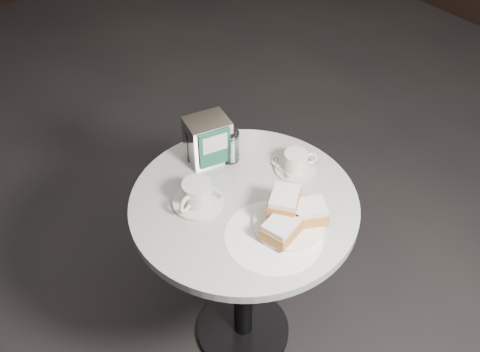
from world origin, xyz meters
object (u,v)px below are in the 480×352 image
at_px(water_glass_right, 229,146).
at_px(coffee_cup_right, 296,163).
at_px(napkin_dispenser, 208,140).
at_px(water_glass_left, 196,145).
at_px(beignet_plate, 290,217).
at_px(coffee_cup_left, 197,195).
at_px(cafe_table, 244,242).

bearing_deg(water_glass_right, coffee_cup_right, -52.73).
bearing_deg(napkin_dispenser, water_glass_left, 152.40).
bearing_deg(beignet_plate, coffee_cup_left, 123.75).
height_order(cafe_table, coffee_cup_right, coffee_cup_right).
xyz_separation_m(cafe_table, beignet_plate, (0.04, -0.16, 0.24)).
distance_m(cafe_table, water_glass_left, 0.35).
distance_m(beignet_plate, water_glass_left, 0.41).
bearing_deg(beignet_plate, coffee_cup_right, 43.85).
height_order(coffee_cup_left, napkin_dispenser, napkin_dispenser).
height_order(water_glass_right, napkin_dispenser, napkin_dispenser).
relative_size(cafe_table, coffee_cup_right, 4.26).
bearing_deg(coffee_cup_left, water_glass_right, 8.56).
bearing_deg(cafe_table, water_glass_left, 90.36).
bearing_deg(water_glass_right, cafe_table, -114.07).
distance_m(cafe_table, coffee_cup_right, 0.31).
bearing_deg(beignet_plate, water_glass_left, 95.72).
height_order(beignet_plate, water_glass_left, water_glass_left).
relative_size(beignet_plate, water_glass_right, 2.12).
distance_m(beignet_plate, coffee_cup_right, 0.24).
bearing_deg(coffee_cup_left, coffee_cup_right, -31.28).
bearing_deg(water_glass_right, coffee_cup_left, -151.74).
height_order(cafe_table, water_glass_right, water_glass_right).
xyz_separation_m(coffee_cup_left, water_glass_left, (0.12, 0.17, 0.02)).
relative_size(coffee_cup_right, napkin_dispenser, 1.13).
bearing_deg(coffee_cup_left, napkin_dispenser, 25.59).
distance_m(coffee_cup_right, napkin_dispenser, 0.29).
xyz_separation_m(cafe_table, water_glass_right, (0.08, 0.18, 0.25)).
height_order(water_glass_left, napkin_dispenser, napkin_dispenser).
bearing_deg(cafe_table, water_glass_right, 65.93).
bearing_deg(coffee_cup_right, coffee_cup_left, -167.72).
distance_m(coffee_cup_right, water_glass_left, 0.33).
bearing_deg(coffee_cup_left, water_glass_left, 36.18).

